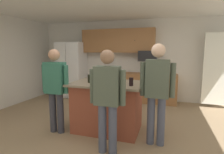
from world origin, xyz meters
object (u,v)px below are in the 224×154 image
refrigerator (72,70)px  glass_stout_tall (131,82)px  person_elder_center (157,88)px  person_guest_by_door (55,86)px  microwave_over_range (148,56)px  glass_short_whisky (119,80)px  person_guest_right (107,95)px  mug_blue_stoneware (98,77)px  mug_ceramic_white (121,83)px  kitchen_island (108,106)px  serving_tray (105,81)px  tumbler_amber (89,79)px  glass_pilsner (124,79)px

refrigerator → glass_stout_tall: (2.59, -2.43, 0.11)m
person_elder_center → person_guest_by_door: (-1.90, -0.09, -0.06)m
microwave_over_range → glass_stout_tall: (-0.01, -2.55, -0.40)m
glass_short_whisky → glass_stout_tall: (0.26, -0.08, -0.00)m
person_guest_right → person_elder_center: person_elder_center is taller
mug_blue_stoneware → glass_stout_tall: 0.96m
mug_ceramic_white → person_guest_by_door: bearing=-171.4°
kitchen_island → glass_stout_tall: bearing=-20.9°
refrigerator → mug_blue_stoneware: (1.76, -1.95, 0.08)m
mug_blue_stoneware → serving_tray: 0.39m
person_guest_by_door → refrigerator: bearing=89.7°
person_guest_by_door → person_elder_center: bearing=-21.2°
person_guest_right → kitchen_island: bearing=-0.0°
refrigerator → tumbler_amber: (1.74, -2.35, 0.11)m
person_guest_right → microwave_over_range: bearing=-23.1°
person_guest_by_door → glass_stout_tall: (1.44, 0.21, 0.11)m
refrigerator → person_guest_by_door: refrigerator is taller
kitchen_island → glass_stout_tall: size_ratio=9.37×
tumbler_amber → microwave_over_range: bearing=70.7°
glass_pilsner → mug_ceramic_white: (0.01, -0.33, -0.03)m
tumbler_amber → glass_pilsner: size_ratio=1.13×
microwave_over_range → mug_blue_stoneware: (-0.84, -2.07, -0.42)m
glass_pilsner → glass_short_whisky: glass_short_whisky is taller
glass_short_whisky → mug_ceramic_white: glass_short_whisky is taller
refrigerator → person_guest_right: bearing=-52.4°
person_elder_center → mug_blue_stoneware: person_elder_center is taller
person_guest_right → tumbler_amber: bearing=22.9°
person_guest_by_door → serving_tray: person_guest_by_door is taller
refrigerator → serving_tray: 3.02m
person_elder_center → person_guest_by_door: bearing=20.8°
kitchen_island → mug_ceramic_white: (0.33, -0.22, 0.53)m
refrigerator → glass_pilsner: size_ratio=13.15×
kitchen_island → tumbler_amber: 0.67m
mug_ceramic_white → tumbler_amber: bearing=171.5°
tumbler_amber → mug_ceramic_white: size_ratio=1.36×
person_elder_center → glass_pilsner: size_ratio=11.96×
microwave_over_range → person_elder_center: size_ratio=0.33×
person_guest_by_door → glass_pilsner: 1.35m
person_guest_right → mug_blue_stoneware: bearing=9.6°
glass_stout_tall → person_elder_center: bearing=-14.9°
tumbler_amber → glass_short_whisky: (0.60, -0.00, -0.00)m
kitchen_island → person_guest_right: (0.27, -0.81, 0.44)m
refrigerator → person_guest_by_door: (1.15, -2.64, -0.01)m
person_guest_right → person_elder_center: (0.70, 0.49, 0.07)m
glass_stout_tall → mug_ceramic_white: (-0.19, -0.02, -0.03)m
person_elder_center → glass_pilsner: (-0.66, 0.43, 0.05)m
kitchen_island → person_elder_center: person_elder_center is taller
refrigerator → person_guest_by_door: 2.88m
person_elder_center → tumbler_amber: 1.33m
glass_stout_tall → mug_blue_stoneware: bearing=149.9°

